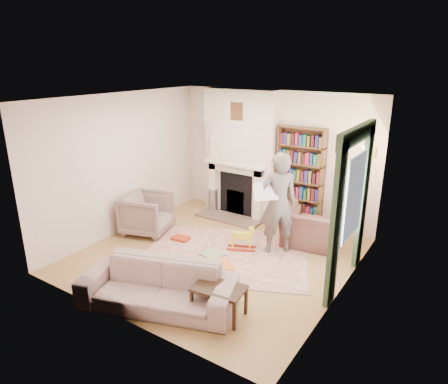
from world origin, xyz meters
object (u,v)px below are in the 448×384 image
Objects in this scene: armchair_left at (147,214)px; paraffin_heater at (213,200)px; armchair_reading at (312,227)px; coffee_table at (219,301)px; sofa at (158,286)px; rocking_horse at (242,238)px; man_reading at (278,203)px; bookcase at (300,172)px.

armchair_left is 1.78m from paraffin_heater.
armchair_left is at bearing 13.82° from armchair_reading.
sofa is at bearing -169.00° from coffee_table.
sofa is at bearing -116.51° from rocking_horse.
rocking_horse is (-0.78, 1.91, 0.01)m from coffee_table.
sofa is at bearing -66.83° from paraffin_heater.
rocking_horse is (1.60, -1.36, -0.04)m from paraffin_heater.
man_reading is at bearing -25.76° from paraffin_heater.
armchair_reading is 1.37m from rocking_horse.
sofa is (-1.09, -3.10, -0.05)m from armchair_reading.
armchair_reading is 2.65m from paraffin_heater.
rocking_horse is at bearing 33.09° from armchair_reading.
bookcase is 1.63× the size of armchair_reading.
bookcase is 0.84× the size of sofa.
armchair_reading is 1.62× the size of coffee_table.
armchair_left is 0.48× the size of man_reading.
sofa is (1.95, -1.82, -0.09)m from armchair_left.
bookcase is 1.96m from rocking_horse.
armchair_left is 2.67m from sofa.
paraffin_heater is at bearing -67.52° from man_reading.
paraffin_heater is at bearing 93.98° from sofa.
armchair_reading reaches higher than coffee_table.
paraffin_heater is (-2.61, 0.44, -0.09)m from armchair_reading.
rocking_horse reaches higher than coffee_table.
rocking_horse is (-1.01, -0.92, -0.13)m from armchair_reading.
armchair_reading reaches higher than rocking_horse.
man_reading is at bearing 44.06° from armchair_reading.
bookcase reaches higher than sofa.
coffee_table is at bearing 76.22° from armchair_reading.
armchair_left is 1.29× the size of coffee_table.
sofa reaches higher than paraffin_heater.
coffee_table is 1.27× the size of paraffin_heater.
armchair_left is (-3.04, -1.28, 0.04)m from armchair_reading.
bookcase is at bearing 52.42° from rocking_horse.
man_reading is (0.17, -1.35, -0.23)m from bookcase.
paraffin_heater is at bearing -31.91° from armchair_left.
paraffin_heater is (-2.37, 3.26, 0.05)m from coffee_table.
coffee_table is at bearing -92.22° from rocking_horse.
rocking_horse is (-0.56, -0.32, -0.71)m from man_reading.
armchair_reading is at bearing -168.64° from man_reading.
armchair_reading is 2.12× the size of rocking_horse.
man_reading reaches higher than armchair_reading.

